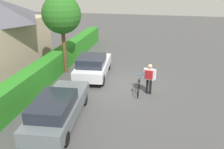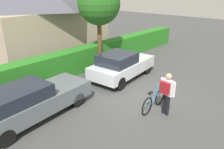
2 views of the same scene
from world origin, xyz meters
name	(u,v)px [view 1 (image 1 of 2)]	position (x,y,z in m)	size (l,w,h in m)	color
ground_plane	(124,87)	(0.00, 0.00, 0.00)	(60.00, 60.00, 0.00)	#434343
hedge_row	(47,70)	(0.00, 4.70, 0.68)	(20.70, 0.90, 1.36)	#27771F
parked_car_near	(58,108)	(-4.09, 2.14, 0.73)	(4.69, 2.02, 1.40)	slate
parked_car_far	(93,66)	(1.18, 2.15, 0.76)	(4.09, 2.10, 1.48)	silver
bicycle	(139,86)	(-0.49, -0.90, 0.39)	(1.73, 0.50, 0.92)	black
person_rider	(149,76)	(-0.51, -1.43, 1.03)	(0.42, 0.67, 1.69)	black
tree_kerbside	(62,15)	(1.61, 4.16, 3.76)	(2.39, 2.39, 4.98)	brown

